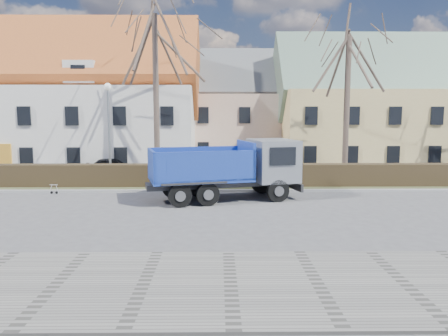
{
  "coord_description": "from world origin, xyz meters",
  "views": [
    {
      "loc": [
        1.93,
        -19.17,
        4.45
      ],
      "look_at": [
        2.18,
        2.52,
        1.6
      ],
      "focal_mm": 35.0,
      "sensor_mm": 36.0,
      "label": 1
    }
  ],
  "objects_px": {
    "streetlight": "(109,134)",
    "cart_frame": "(51,189)",
    "parked_car_a": "(113,166)",
    "dump_truck": "(220,169)"
  },
  "relations": [
    {
      "from": "dump_truck",
      "to": "streetlight",
      "type": "bearing_deg",
      "value": 130.67
    },
    {
      "from": "streetlight",
      "to": "cart_frame",
      "type": "relative_size",
      "value": 9.78
    },
    {
      "from": "dump_truck",
      "to": "cart_frame",
      "type": "xyz_separation_m",
      "value": [
        -9.12,
        1.71,
        -1.26
      ]
    },
    {
      "from": "streetlight",
      "to": "cart_frame",
      "type": "xyz_separation_m",
      "value": [
        -2.53,
        -2.91,
        -2.79
      ]
    },
    {
      "from": "cart_frame",
      "to": "dump_truck",
      "type": "bearing_deg",
      "value": -10.6
    },
    {
      "from": "streetlight",
      "to": "cart_frame",
      "type": "distance_m",
      "value": 4.76
    },
    {
      "from": "streetlight",
      "to": "cart_frame",
      "type": "bearing_deg",
      "value": -130.98
    },
    {
      "from": "streetlight",
      "to": "parked_car_a",
      "type": "relative_size",
      "value": 1.66
    },
    {
      "from": "streetlight",
      "to": "cart_frame",
      "type": "height_order",
      "value": "streetlight"
    },
    {
      "from": "cart_frame",
      "to": "parked_car_a",
      "type": "xyz_separation_m",
      "value": [
        1.78,
        6.73,
        0.34
      ]
    }
  ]
}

